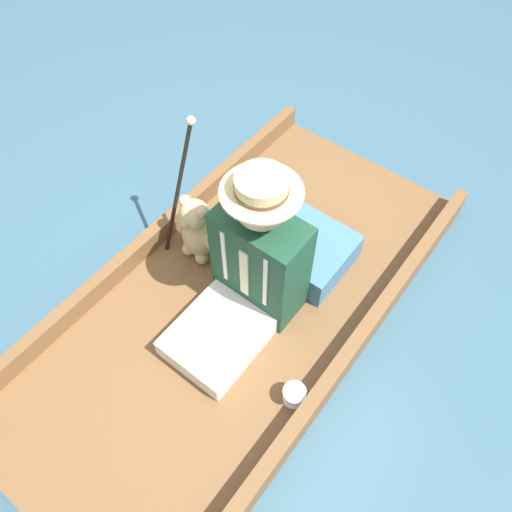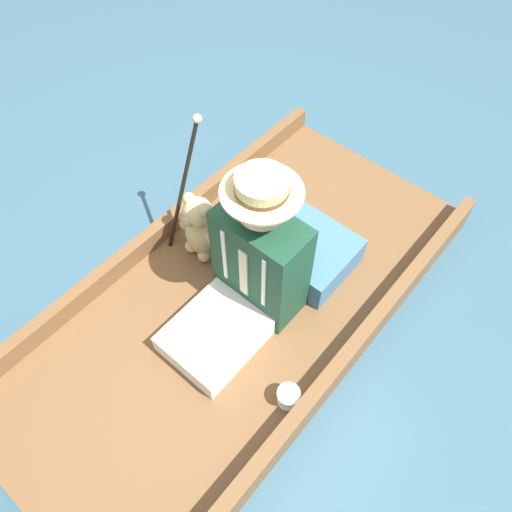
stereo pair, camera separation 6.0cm
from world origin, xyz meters
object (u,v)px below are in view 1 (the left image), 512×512
Objects in this scene: walking_cane at (181,175)px; teddy_bear at (197,231)px; seated_person at (251,269)px; wine_glass at (294,394)px.

teddy_bear is at bearing 148.96° from walking_cane.
seated_person is 0.58m from walking_cane.
seated_person reaches higher than teddy_bear.
seated_person is 0.55m from wine_glass.
walking_cane is (0.98, -0.43, 0.33)m from wine_glass.
seated_person reaches higher than walking_cane.
teddy_bear is at bearing -4.31° from seated_person.
wine_glass is at bearing 157.94° from teddy_bear.
wine_glass is (-0.42, 0.26, -0.24)m from seated_person.
seated_person is 8.10× the size of wine_glass.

